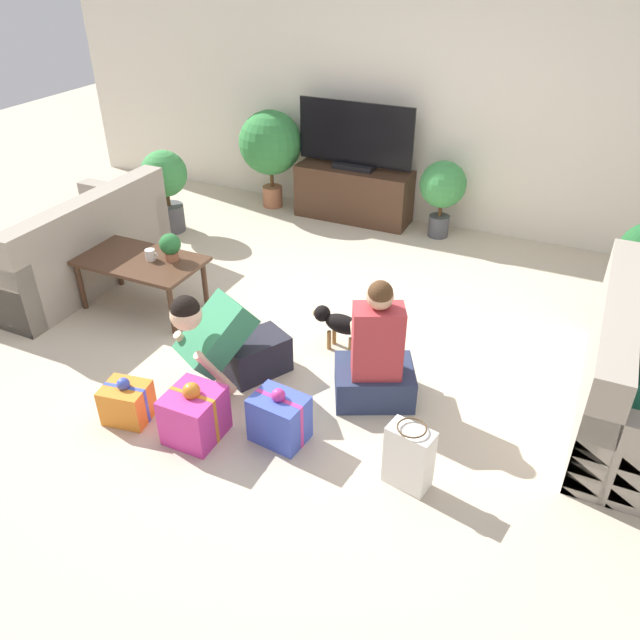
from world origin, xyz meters
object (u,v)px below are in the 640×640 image
at_px(potted_plant_back_left, 270,145).
at_px(gift_box_c, 279,418).
at_px(potted_plant_back_right, 443,188).
at_px(dog, 337,323).
at_px(sofa_left, 69,251).
at_px(person_kneeling, 228,341).
at_px(coffee_table, 139,264).
at_px(tv_console, 353,194).
at_px(potted_plant_corner_left, 165,183).
at_px(gift_bag_a, 409,457).
at_px(mug, 151,255).
at_px(gift_box_a, 195,414).
at_px(tv, 355,140).
at_px(person_sitting, 376,360).
at_px(gift_box_b, 127,402).
at_px(tabletop_plant, 170,246).

distance_m(potted_plant_back_left, gift_box_c, 3.88).
bearing_deg(potted_plant_back_right, dog, -93.26).
bearing_deg(sofa_left, person_kneeling, 71.46).
distance_m(coffee_table, tv_console, 2.62).
xyz_separation_m(coffee_table, dog, (1.70, 0.12, -0.17)).
bearing_deg(gift_box_c, potted_plant_corner_left, 137.60).
distance_m(gift_bag_a, mug, 2.70).
xyz_separation_m(potted_plant_back_right, dog, (-0.13, -2.30, -0.29)).
bearing_deg(gift_bag_a, gift_box_a, -172.42).
bearing_deg(potted_plant_back_left, potted_plant_corner_left, -121.66).
xyz_separation_m(tv, gift_box_c, (0.91, -3.40, -0.70)).
height_order(tv, person_kneeling, tv).
bearing_deg(potted_plant_back_left, gift_box_a, -68.58).
xyz_separation_m(potted_plant_back_left, potted_plant_corner_left, (-0.65, -1.05, -0.19)).
distance_m(sofa_left, person_sitting, 3.10).
xyz_separation_m(person_kneeling, gift_box_c, (0.57, -0.35, -0.19)).
height_order(tv, gift_bag_a, tv).
xyz_separation_m(tv_console, mug, (-0.75, -2.45, 0.22)).
height_order(gift_box_b, gift_bag_a, gift_bag_a).
relative_size(sofa_left, potted_plant_corner_left, 2.13).
bearing_deg(tv_console, potted_plant_corner_left, -145.81).
bearing_deg(tv, potted_plant_back_right, -2.95).
bearing_deg(person_sitting, gift_box_b, 6.55).
relative_size(person_sitting, gift_box_c, 2.40).
xyz_separation_m(potted_plant_corner_left, gift_box_b, (1.55, -2.55, -0.39)).
height_order(potted_plant_back_right, potted_plant_corner_left, potted_plant_corner_left).
relative_size(person_sitting, dog, 2.01).
height_order(coffee_table, dog, coffee_table).
xyz_separation_m(coffee_table, gift_box_a, (1.28, -1.13, -0.23)).
xyz_separation_m(tv_console, person_kneeling, (0.34, -3.05, 0.07)).
bearing_deg(person_sitting, gift_box_c, 31.65).
distance_m(coffee_table, person_kneeling, 1.33).
bearing_deg(sofa_left, tabletop_plant, 88.66).
bearing_deg(tv_console, potted_plant_back_right, -2.95).
xyz_separation_m(coffee_table, potted_plant_corner_left, (-0.76, 1.38, 0.12)).
bearing_deg(mug, potted_plant_corner_left, 122.64).
bearing_deg(coffee_table, dog, 4.21).
relative_size(gift_box_a, tabletop_plant, 1.83).
relative_size(potted_plant_back_left, tabletop_plant, 4.79).
relative_size(potted_plant_back_right, tabletop_plant, 3.51).
bearing_deg(mug, potted_plant_back_right, 54.33).
xyz_separation_m(coffee_table, potted_plant_back_right, (1.83, 2.43, 0.11)).
distance_m(coffee_table, gift_box_a, 1.72).
xyz_separation_m(potted_plant_corner_left, tabletop_plant, (1.01, -1.28, 0.06)).
bearing_deg(coffee_table, potted_plant_back_right, 53.02).
height_order(person_kneeling, dog, person_kneeling).
distance_m(tv, person_kneeling, 3.11).
bearing_deg(person_sitting, person_kneeling, -10.63).
bearing_deg(gift_box_b, dog, 55.16).
distance_m(potted_plant_back_left, gift_box_b, 3.76).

